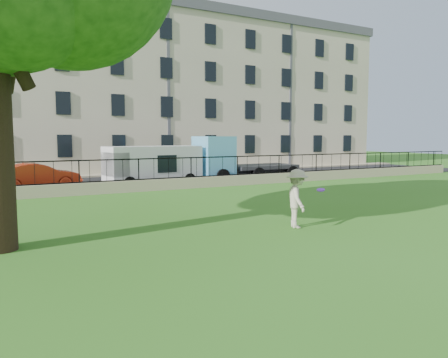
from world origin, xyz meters
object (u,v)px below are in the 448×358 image
red_sedan (38,177)px  blue_truck (246,158)px  white_van (153,166)px  frisbee (321,190)px  man (297,198)px

red_sedan → blue_truck: blue_truck is taller
blue_truck → white_van: bearing=-179.9°
frisbee → blue_truck: blue_truck is taller
white_van → blue_truck: size_ratio=0.80×
man → red_sedan: 15.79m
frisbee → red_sedan: (-7.24, 14.27, -0.37)m
man → frisbee: man is taller
man → white_van: size_ratio=0.34×
white_van → blue_truck: bearing=-3.6°
man → red_sedan: size_ratio=0.43×
white_van → blue_truck: blue_truck is taller
red_sedan → white_van: bearing=-105.0°
man → frisbee: (1.28, 0.35, 0.16)m
man → frisbee: 1.33m
red_sedan → frisbee: bearing=-158.8°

